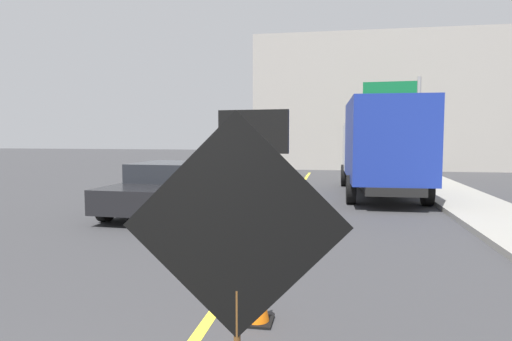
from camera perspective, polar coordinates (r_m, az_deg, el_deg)
name	(u,v)px	position (r m, az deg, el deg)	size (l,w,h in m)	color
lane_center_stripe	(248,262)	(7.69, -1.05, -11.67)	(0.14, 36.00, 0.01)	yellow
roadwork_sign	(237,232)	(3.19, -2.49, -7.90)	(1.63, 0.21, 2.33)	#593819
arrow_board_trailer	(253,211)	(9.92, -0.39, -5.14)	(1.60, 1.93, 2.70)	orange
box_truck	(381,145)	(16.25, 15.73, 3.13)	(2.68, 7.70, 3.28)	black
pickup_car	(166,187)	(12.66, -11.48, -2.12)	(2.18, 4.75, 1.38)	black
highway_guide_sign	(402,109)	(23.58, 18.16, 7.47)	(2.79, 0.30, 5.00)	gray
far_building_block	(374,106)	(32.04, 14.79, 8.02)	(15.23, 9.08, 8.28)	gray
traffic_cone_near_sign	(257,292)	(5.29, 0.14, -15.25)	(0.36, 0.36, 0.74)	black
traffic_cone_mid_lane	(250,248)	(7.24, -0.75, -9.88)	(0.36, 0.36, 0.71)	black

